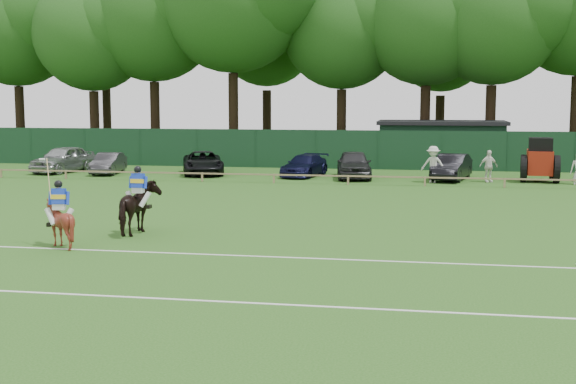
% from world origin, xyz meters
% --- Properties ---
extents(ground, '(160.00, 160.00, 0.00)m').
position_xyz_m(ground, '(0.00, 0.00, 0.00)').
color(ground, '#1E4C14').
rests_on(ground, ground).
extents(horse_dark, '(0.98, 2.10, 1.76)m').
position_xyz_m(horse_dark, '(-4.40, 1.90, 0.88)').
color(horse_dark, black).
rests_on(horse_dark, ground).
extents(horse_chestnut, '(1.41, 1.52, 1.47)m').
position_xyz_m(horse_chestnut, '(-5.93, -0.70, 0.73)').
color(horse_chestnut, maroon).
rests_on(horse_chestnut, ground).
extents(sedan_silver, '(2.77, 5.05, 1.63)m').
position_xyz_m(sedan_silver, '(-16.99, 21.67, 0.81)').
color(sedan_silver, '#9DA0A2').
rests_on(sedan_silver, ground).
extents(sedan_grey, '(1.86, 3.99, 1.27)m').
position_xyz_m(sedan_grey, '(-13.81, 21.18, 0.63)').
color(sedan_grey, '#2C2C2E').
rests_on(sedan_grey, ground).
extents(suv_black, '(3.76, 5.42, 1.38)m').
position_xyz_m(suv_black, '(-8.10, 21.87, 0.69)').
color(suv_black, black).
rests_on(suv_black, ground).
extents(sedan_navy, '(2.61, 4.61, 1.26)m').
position_xyz_m(sedan_navy, '(-1.94, 21.80, 0.63)').
color(sedan_navy, black).
rests_on(sedan_navy, ground).
extents(hatch_grey, '(2.48, 4.87, 1.59)m').
position_xyz_m(hatch_grey, '(0.99, 21.26, 0.79)').
color(hatch_grey, '#292A2C').
rests_on(hatch_grey, ground).
extents(estate_black, '(2.50, 4.63, 1.45)m').
position_xyz_m(estate_black, '(6.43, 21.28, 0.72)').
color(estate_black, black).
rests_on(estate_black, ground).
extents(spectator_left, '(1.37, 0.90, 1.98)m').
position_xyz_m(spectator_left, '(5.41, 19.73, 0.99)').
color(spectator_left, beige).
rests_on(spectator_left, ground).
extents(spectator_mid, '(1.10, 0.75, 1.74)m').
position_xyz_m(spectator_mid, '(8.37, 20.53, 0.87)').
color(spectator_mid, white).
rests_on(spectator_mid, ground).
extents(rider_dark, '(0.94, 0.37, 1.41)m').
position_xyz_m(rider_dark, '(-4.40, 1.88, 1.65)').
color(rider_dark, silver).
rests_on(rider_dark, ground).
extents(rider_chestnut, '(0.96, 0.53, 2.05)m').
position_xyz_m(rider_chestnut, '(-5.93, -0.71, 1.43)').
color(rider_chestnut, silver).
rests_on(rider_chestnut, ground).
extents(pitch_lines, '(60.00, 5.10, 0.01)m').
position_xyz_m(pitch_lines, '(0.00, -3.50, 0.01)').
color(pitch_lines, silver).
rests_on(pitch_lines, ground).
extents(pitch_rail, '(62.10, 0.10, 0.50)m').
position_xyz_m(pitch_rail, '(0.00, 18.00, 0.45)').
color(pitch_rail, '#997F5B').
rests_on(pitch_rail, ground).
extents(perimeter_fence, '(92.08, 0.08, 2.50)m').
position_xyz_m(perimeter_fence, '(0.00, 27.00, 1.25)').
color(perimeter_fence, '#14351E').
rests_on(perimeter_fence, ground).
extents(utility_shed, '(8.40, 4.40, 3.04)m').
position_xyz_m(utility_shed, '(6.00, 30.00, 1.54)').
color(utility_shed, '#14331E').
rests_on(utility_shed, ground).
extents(tree_row, '(96.00, 12.00, 21.00)m').
position_xyz_m(tree_row, '(2.00, 35.00, 0.00)').
color(tree_row, '#26561C').
rests_on(tree_row, ground).
extents(tractor, '(2.15, 3.01, 2.41)m').
position_xyz_m(tractor, '(11.14, 21.34, 1.14)').
color(tractor, maroon).
rests_on(tractor, ground).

